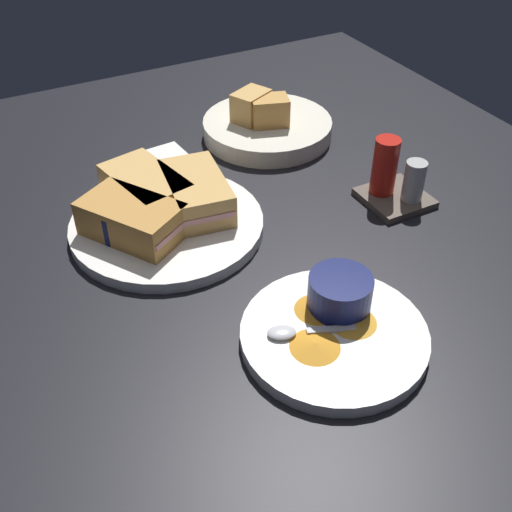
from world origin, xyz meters
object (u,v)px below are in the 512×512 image
Objects in this scene: ramekin_light_gravy at (340,291)px; sandwich_half_near at (196,193)px; plate_chips_companion at (334,336)px; bread_basket_rear at (266,125)px; plate_sandwich_main at (167,225)px; sandwich_half_extra at (132,219)px; spoon_by_dark_ramekin at (166,226)px; spoon_by_gravy_ramekin at (294,332)px; sandwich_half_far at (146,189)px; condiment_caddy at (394,180)px; ramekin_dark_sauce at (123,220)px.

sandwich_half_near is at bearing -166.21° from ramekin_light_gravy.
plate_chips_companion is 0.96× the size of bread_basket_rear.
plate_sandwich_main is 29.44cm from plate_chips_companion.
sandwich_half_extra reaches higher than spoon_by_dark_ramekin.
sandwich_half_extra is at bearing -159.92° from spoon_by_gravy_ramekin.
sandwich_half_far is 0.66× the size of bread_basket_rear.
sandwich_half_near is 0.98× the size of sandwich_half_far.
plate_sandwich_main is 1.26× the size of plate_chips_companion.
plate_sandwich_main is 5.95cm from sandwich_half_far.
plate_sandwich_main is 1.87× the size of sandwich_half_near.
sandwich_half_far is 7.03cm from spoon_by_dark_ramekin.
sandwich_half_far is 34.57cm from plate_chips_companion.
condiment_caddy is at bearing 78.17° from sandwich_half_extra.
sandwich_half_far is 0.96× the size of sandwich_half_extra.
spoon_by_dark_ramekin is 31.73cm from bread_basket_rear.
plate_sandwich_main is 2.26cm from spoon_by_dark_ramekin.
plate_chips_companion is at bearing 16.11° from sandwich_half_far.
plate_chips_companion is 4.72cm from spoon_by_gravy_ramekin.
sandwich_half_near reaches higher than spoon_by_gravy_ramekin.
bread_basket_rear reaches higher than spoon_by_dark_ramekin.
bread_basket_rear is 2.29× the size of condiment_caddy.
bread_basket_rear is at bearing 162.21° from ramekin_light_gravy.
sandwich_half_extra is at bearing -102.34° from spoon_by_dark_ramekin.
sandwich_half_near is 6.60cm from spoon_by_dark_ramekin.
sandwich_half_extra is (5.81, -4.06, 0.00)cm from sandwich_half_far.
ramekin_dark_sauce is at bearing -102.64° from condiment_caddy.
spoon_by_gravy_ramekin reaches higher than plate_chips_companion.
spoon_by_gravy_ramekin is at bearing -77.97° from ramekin_light_gravy.
sandwich_half_extra is at bearing -101.83° from condiment_caddy.
bread_basket_rear reaches higher than plate_chips_companion.
condiment_caddy reaches higher than plate_chips_companion.
plate_sandwich_main is 2.78× the size of condiment_caddy.
ramekin_light_gravy is 7.27cm from spoon_by_gravy_ramekin.
sandwich_half_far is (-4.06, -5.81, 0.00)cm from sandwich_half_near.
sandwich_half_near reaches higher than spoon_by_dark_ramekin.
condiment_caddy is at bearing 70.61° from sandwich_half_near.
spoon_by_gravy_ramekin is (31.40, 5.29, -2.04)cm from sandwich_half_far.
plate_sandwich_main is 1.83× the size of sandwich_half_far.
ramekin_dark_sauce is at bearing -127.48° from sandwich_half_extra.
plate_chips_companion is (29.00, 3.73, -3.20)cm from sandwich_half_near.
bread_basket_rear is at bearing 124.53° from plate_sandwich_main.
sandwich_half_near is 26.64cm from ramekin_light_gravy.
condiment_caddy reaches higher than ramekin_light_gravy.
ramekin_dark_sauce is 35.23cm from bread_basket_rear.
ramekin_light_gravy is at bearing 22.11° from sandwich_half_far.
sandwich_half_near is 10.92cm from ramekin_dark_sauce.
sandwich_half_extra reaches higher than plate_chips_companion.
ramekin_dark_sauce is at bearing -107.96° from spoon_by_dark_ramekin.
ramekin_light_gravy reaches higher than spoon_by_dark_ramekin.
plate_chips_companion is 30.37cm from condiment_caddy.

